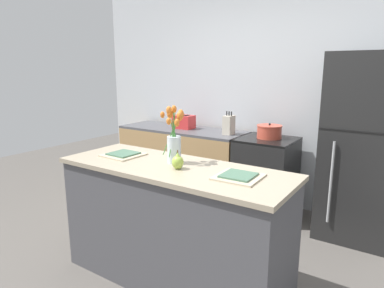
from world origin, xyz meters
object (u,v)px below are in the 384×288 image
at_px(toaster, 184,122).
at_px(cooking_pot, 269,132).
at_px(flower_vase, 174,139).
at_px(plate_setting_right, 239,176).
at_px(stove_range, 266,177).
at_px(knife_block, 229,125).
at_px(plate_setting_left, 123,154).
at_px(pear_figurine, 178,162).
at_px(refrigerator, 362,148).

bearing_deg(toaster, cooking_pot, 0.29).
bearing_deg(flower_vase, plate_setting_right, -5.81).
bearing_deg(cooking_pot, stove_range, -102.18).
distance_m(plate_setting_right, knife_block, 1.81).
distance_m(cooking_pot, knife_block, 0.49).
xyz_separation_m(flower_vase, plate_setting_left, (-0.48, -0.06, -0.18)).
bearing_deg(plate_setting_left, toaster, 108.08).
relative_size(pear_figurine, plate_setting_left, 0.47).
distance_m(stove_range, refrigerator, 1.05).
relative_size(stove_range, plate_setting_left, 2.95).
xyz_separation_m(stove_range, pear_figurine, (-0.03, -1.64, 0.55)).
relative_size(pear_figurine, knife_block, 0.52).
xyz_separation_m(cooking_pot, knife_block, (-0.48, -0.05, 0.04)).
height_order(toaster, knife_block, knife_block).
xyz_separation_m(stove_range, plate_setting_left, (-0.63, -1.58, 0.50)).
relative_size(plate_setting_right, cooking_pot, 1.08).
bearing_deg(stove_range, knife_block, -177.94).
distance_m(stove_range, toaster, 1.27).
height_order(pear_figurine, plate_setting_right, pear_figurine).
xyz_separation_m(plate_setting_right, knife_block, (-0.90, 1.57, 0.05)).
relative_size(refrigerator, plate_setting_left, 5.97).
xyz_separation_m(refrigerator, plate_setting_right, (-0.52, -1.58, 0.05)).
bearing_deg(flower_vase, refrigerator, 54.42).
height_order(refrigerator, plate_setting_left, refrigerator).
bearing_deg(plate_setting_left, pear_figurine, -5.66).
relative_size(toaster, knife_block, 1.04).
bearing_deg(cooking_pot, toaster, -179.71).
bearing_deg(pear_figurine, plate_setting_right, 7.49).
distance_m(stove_range, plate_setting_left, 1.78).
relative_size(stove_range, toaster, 3.15).
bearing_deg(refrigerator, pear_figurine, -120.70).
distance_m(flower_vase, knife_block, 1.55).
bearing_deg(toaster, stove_range, -1.21).
distance_m(pear_figurine, cooking_pot, 1.67).
xyz_separation_m(pear_figurine, cooking_pot, (0.03, 1.67, -0.03)).
xyz_separation_m(stove_range, knife_block, (-0.48, -0.02, 0.55)).
bearing_deg(toaster, flower_vase, -56.92).
height_order(stove_range, knife_block, knife_block).
distance_m(pear_figurine, plate_setting_left, 0.61).
bearing_deg(cooking_pot, flower_vase, -95.45).
height_order(plate_setting_right, knife_block, knife_block).
xyz_separation_m(stove_range, toaster, (-1.15, 0.02, 0.53)).
bearing_deg(pear_figurine, flower_vase, 134.65).
height_order(refrigerator, cooking_pot, refrigerator).
xyz_separation_m(stove_range, cooking_pot, (0.01, 0.03, 0.51)).
xyz_separation_m(stove_range, plate_setting_right, (0.43, -1.58, 0.50)).
height_order(plate_setting_left, plate_setting_right, same).
bearing_deg(cooking_pot, pear_figurine, -91.11).
distance_m(flower_vase, plate_setting_right, 0.60).
bearing_deg(plate_setting_right, stove_range, 105.08).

